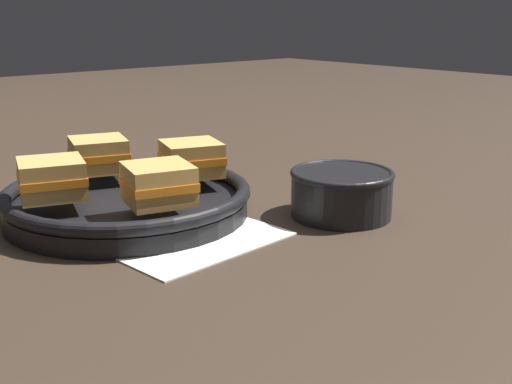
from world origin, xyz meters
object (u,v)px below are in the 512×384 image
(sandwich_near_left, at_px, (191,158))
(sandwich_far_left, at_px, (52,179))
(soup_bowl, at_px, (342,190))
(skillet, at_px, (128,201))
(sandwich_far_right, at_px, (159,184))
(sandwich_near_right, at_px, (99,154))
(spoon, at_px, (207,227))

(sandwich_near_left, relative_size, sandwich_far_left, 1.00)
(sandwich_near_left, bearing_deg, soup_bowl, -55.33)
(skillet, xyz_separation_m, sandwich_far_left, (-0.09, 0.01, 0.04))
(sandwich_near_left, height_order, sandwich_far_right, same)
(skillet, height_order, sandwich_far_right, sandwich_far_right)
(skillet, bearing_deg, sandwich_near_right, 83.46)
(soup_bowl, xyz_separation_m, sandwich_far_right, (-0.22, 0.08, 0.03))
(sandwich_far_left, bearing_deg, soup_bowl, -31.91)
(sandwich_near_right, bearing_deg, sandwich_far_right, -96.54)
(soup_bowl, height_order, spoon, soup_bowl)
(sandwich_near_right, distance_m, sandwich_far_right, 0.19)
(sandwich_far_left, bearing_deg, skillet, -6.54)
(spoon, height_order, skillet, skillet)
(soup_bowl, xyz_separation_m, sandwich_far_left, (-0.31, 0.19, 0.03))
(spoon, height_order, sandwich_far_left, sandwich_far_left)
(sandwich_near_left, height_order, sandwich_far_left, same)
(sandwich_near_right, bearing_deg, soup_bowl, -53.83)
(spoon, bearing_deg, sandwich_far_right, 157.75)
(skillet, distance_m, sandwich_far_left, 0.10)
(spoon, distance_m, sandwich_far_left, 0.19)
(soup_bowl, height_order, sandwich_far_left, sandwich_far_left)
(sandwich_near_left, xyz_separation_m, sandwich_far_left, (-0.19, 0.02, 0.00))
(sandwich_near_left, xyz_separation_m, sandwich_far_right, (-0.11, -0.08, 0.00))
(sandwich_far_left, height_order, sandwich_far_right, same)
(spoon, relative_size, sandwich_near_left, 1.60)
(spoon, relative_size, sandwich_near_right, 1.60)
(spoon, distance_m, skillet, 0.13)
(sandwich_near_left, relative_size, sandwich_far_right, 1.03)
(skillet, bearing_deg, soup_bowl, -40.37)
(sandwich_near_left, bearing_deg, sandwich_near_right, 128.46)
(soup_bowl, bearing_deg, sandwich_far_right, 159.05)
(sandwich_far_right, bearing_deg, sandwich_near_right, 83.46)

